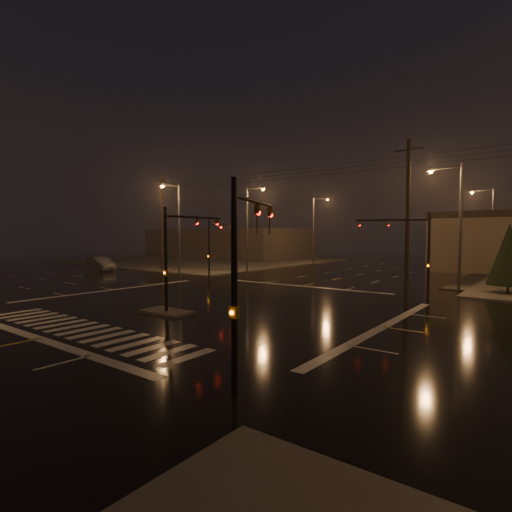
% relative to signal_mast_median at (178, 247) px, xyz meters
% --- Properties ---
extents(ground, '(140.00, 140.00, 0.00)m').
position_rel_signal_mast_median_xyz_m(ground, '(-0.00, 3.07, -3.75)').
color(ground, black).
rests_on(ground, ground).
extents(sidewalk_nw, '(36.00, 36.00, 0.12)m').
position_rel_signal_mast_median_xyz_m(sidewalk_nw, '(-30.00, 33.07, -3.69)').
color(sidewalk_nw, '#494741').
rests_on(sidewalk_nw, ground).
extents(median_island, '(3.00, 1.60, 0.15)m').
position_rel_signal_mast_median_xyz_m(median_island, '(-0.00, -0.93, -3.68)').
color(median_island, '#494741').
rests_on(median_island, ground).
extents(crosswalk, '(15.00, 2.60, 0.01)m').
position_rel_signal_mast_median_xyz_m(crosswalk, '(-0.00, -5.93, -3.75)').
color(crosswalk, beige).
rests_on(crosswalk, ground).
extents(stop_bar_near, '(16.00, 0.50, 0.01)m').
position_rel_signal_mast_median_xyz_m(stop_bar_near, '(-0.00, -7.93, -3.75)').
color(stop_bar_near, beige).
rests_on(stop_bar_near, ground).
extents(stop_bar_far, '(16.00, 0.50, 0.01)m').
position_rel_signal_mast_median_xyz_m(stop_bar_far, '(-0.00, 14.07, -3.75)').
color(stop_bar_far, beige).
rests_on(stop_bar_far, ground).
extents(commercial_block, '(30.00, 18.00, 5.60)m').
position_rel_signal_mast_median_xyz_m(commercial_block, '(-35.00, 45.07, -0.95)').
color(commercial_block, '#403938').
rests_on(commercial_block, ground).
extents(signal_mast_median, '(0.25, 4.59, 6.00)m').
position_rel_signal_mast_median_xyz_m(signal_mast_median, '(0.00, 0.00, 0.00)').
color(signal_mast_median, black).
rests_on(signal_mast_median, ground).
extents(signal_mast_ne, '(4.84, 1.86, 6.00)m').
position_rel_signal_mast_median_xyz_m(signal_mast_ne, '(9.50, 13.21, 0.04)').
color(signal_mast_ne, black).
rests_on(signal_mast_ne, ground).
extents(signal_mast_nw, '(4.84, 1.86, 6.00)m').
position_rel_signal_mast_median_xyz_m(signal_mast_nw, '(-9.50, 13.21, 0.04)').
color(signal_mast_nw, black).
rests_on(signal_mast_nw, ground).
extents(signal_mast_se, '(1.55, 3.87, 6.00)m').
position_rel_signal_mast_median_xyz_m(signal_mast_se, '(10.23, -6.68, -0.04)').
color(signal_mast_se, black).
rests_on(signal_mast_se, ground).
extents(streetlight_1, '(2.77, 0.32, 10.00)m').
position_rel_signal_mast_median_xyz_m(streetlight_1, '(-11.18, 21.07, 2.05)').
color(streetlight_1, '#38383A').
rests_on(streetlight_1, ground).
extents(streetlight_2, '(2.77, 0.32, 10.00)m').
position_rel_signal_mast_median_xyz_m(streetlight_2, '(-11.18, 37.07, 2.05)').
color(streetlight_2, '#38383A').
rests_on(streetlight_2, ground).
extents(streetlight_3, '(2.77, 0.32, 10.00)m').
position_rel_signal_mast_median_xyz_m(streetlight_3, '(11.18, 19.07, 2.05)').
color(streetlight_3, '#38383A').
rests_on(streetlight_3, ground).
extents(streetlight_4, '(2.77, 0.32, 10.00)m').
position_rel_signal_mast_median_xyz_m(streetlight_4, '(11.18, 39.07, 2.05)').
color(streetlight_4, '#38383A').
rests_on(streetlight_4, ground).
extents(streetlight_5, '(0.32, 2.77, 10.00)m').
position_rel_signal_mast_median_xyz_m(streetlight_5, '(-16.00, 14.26, 2.05)').
color(streetlight_5, '#38383A').
rests_on(streetlight_5, ground).
extents(utility_pole_0, '(2.20, 0.32, 12.00)m').
position_rel_signal_mast_median_xyz_m(utility_pole_0, '(-22.00, 17.07, 2.38)').
color(utility_pole_0, black).
rests_on(utility_pole_0, ground).
extents(utility_pole_1, '(2.20, 0.32, 12.00)m').
position_rel_signal_mast_median_xyz_m(utility_pole_1, '(8.00, 17.07, 2.38)').
color(utility_pole_1, black).
rests_on(utility_pole_1, ground).
extents(conifer_0, '(2.96, 2.96, 5.33)m').
position_rel_signal_mast_median_xyz_m(conifer_0, '(14.79, 19.17, -0.74)').
color(conifer_0, black).
rests_on(conifer_0, ground).
extents(car_crossing, '(5.35, 2.51, 1.69)m').
position_rel_signal_mast_median_xyz_m(car_crossing, '(-27.87, 12.24, -2.90)').
color(car_crossing, '#595D60').
rests_on(car_crossing, ground).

